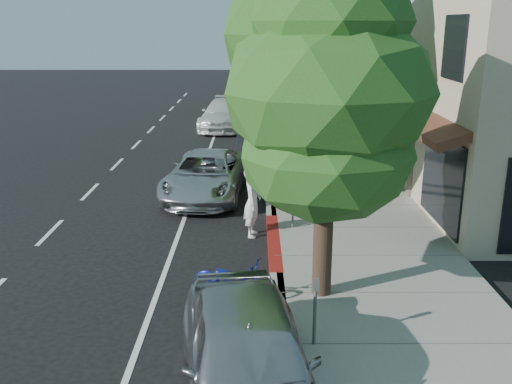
{
  "coord_description": "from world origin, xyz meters",
  "views": [
    {
      "loc": [
        -0.48,
        -12.89,
        5.58
      ],
      "look_at": [
        -0.47,
        1.39,
        1.35
      ],
      "focal_mm": 40.0,
      "sensor_mm": 36.0,
      "label": 1
    }
  ],
  "objects_px": {
    "street_tree_4": "(279,45)",
    "near_car_a": "(248,358)",
    "street_tree_2": "(291,50)",
    "bicycle": "(233,280)",
    "dark_sedan": "(255,152)",
    "street_tree_5": "(275,40)",
    "cyclist": "(252,202)",
    "dark_suv_far": "(255,99)",
    "street_tree_0": "(328,96)",
    "street_tree_1": "(304,39)",
    "silver_suv": "(206,175)",
    "white_pickup": "(224,114)",
    "pedestrian": "(307,171)",
    "street_tree_3": "(284,34)"
  },
  "relations": [
    {
      "from": "street_tree_1",
      "to": "near_car_a",
      "type": "relative_size",
      "value": 1.71
    },
    {
      "from": "street_tree_5",
      "to": "silver_suv",
      "type": "height_order",
      "value": "street_tree_5"
    },
    {
      "from": "silver_suv",
      "to": "street_tree_5",
      "type": "bearing_deg",
      "value": 88.11
    },
    {
      "from": "street_tree_2",
      "to": "street_tree_4",
      "type": "distance_m",
      "value": 12.0
    },
    {
      "from": "street_tree_1",
      "to": "white_pickup",
      "type": "relative_size",
      "value": 1.52
    },
    {
      "from": "street_tree_1",
      "to": "dark_suv_far",
      "type": "height_order",
      "value": "street_tree_1"
    },
    {
      "from": "pedestrian",
      "to": "bicycle",
      "type": "bearing_deg",
      "value": 60.4
    },
    {
      "from": "street_tree_4",
      "to": "pedestrian",
      "type": "bearing_deg",
      "value": -88.84
    },
    {
      "from": "street_tree_0",
      "to": "silver_suv",
      "type": "relative_size",
      "value": 1.3
    },
    {
      "from": "white_pickup",
      "to": "street_tree_5",
      "type": "bearing_deg",
      "value": 78.69
    },
    {
      "from": "street_tree_4",
      "to": "street_tree_3",
      "type": "bearing_deg",
      "value": -90.0
    },
    {
      "from": "dark_suv_far",
      "to": "pedestrian",
      "type": "distance_m",
      "value": 18.86
    },
    {
      "from": "street_tree_2",
      "to": "silver_suv",
      "type": "distance_m",
      "value": 6.64
    },
    {
      "from": "street_tree_2",
      "to": "near_car_a",
      "type": "height_order",
      "value": "street_tree_2"
    },
    {
      "from": "pedestrian",
      "to": "white_pickup",
      "type": "bearing_deg",
      "value": -88.37
    },
    {
      "from": "near_car_a",
      "to": "pedestrian",
      "type": "bearing_deg",
      "value": 72.78
    },
    {
      "from": "cyclist",
      "to": "dark_suv_far",
      "type": "relative_size",
      "value": 0.36
    },
    {
      "from": "street_tree_1",
      "to": "dark_sedan",
      "type": "height_order",
      "value": "street_tree_1"
    },
    {
      "from": "street_tree_2",
      "to": "dark_sedan",
      "type": "height_order",
      "value": "street_tree_2"
    },
    {
      "from": "street_tree_3",
      "to": "cyclist",
      "type": "relative_size",
      "value": 4.32
    },
    {
      "from": "street_tree_2",
      "to": "dark_sedan",
      "type": "xyz_separation_m",
      "value": [
        -1.4,
        -0.81,
        -3.89
      ]
    },
    {
      "from": "dark_suv_far",
      "to": "bicycle",
      "type": "bearing_deg",
      "value": -89.29
    },
    {
      "from": "cyclist",
      "to": "silver_suv",
      "type": "bearing_deg",
      "value": 26.85
    },
    {
      "from": "street_tree_0",
      "to": "bicycle",
      "type": "bearing_deg",
      "value": -177.12
    },
    {
      "from": "street_tree_4",
      "to": "silver_suv",
      "type": "distance_m",
      "value": 17.16
    },
    {
      "from": "bicycle",
      "to": "dark_sedan",
      "type": "xyz_separation_m",
      "value": [
        0.44,
        11.29,
        0.21
      ]
    },
    {
      "from": "street_tree_5",
      "to": "white_pickup",
      "type": "height_order",
      "value": "street_tree_5"
    },
    {
      "from": "street_tree_1",
      "to": "near_car_a",
      "type": "xyz_separation_m",
      "value": [
        -1.5,
        -9.5,
        -4.35
      ]
    },
    {
      "from": "street_tree_3",
      "to": "pedestrian",
      "type": "bearing_deg",
      "value": -88.18
    },
    {
      "from": "street_tree_4",
      "to": "near_car_a",
      "type": "height_order",
      "value": "street_tree_4"
    },
    {
      "from": "silver_suv",
      "to": "near_car_a",
      "type": "bearing_deg",
      "value": -76.4
    },
    {
      "from": "bicycle",
      "to": "near_car_a",
      "type": "relative_size",
      "value": 0.37
    },
    {
      "from": "cyclist",
      "to": "near_car_a",
      "type": "relative_size",
      "value": 0.4
    },
    {
      "from": "street_tree_5",
      "to": "silver_suv",
      "type": "relative_size",
      "value": 1.42
    },
    {
      "from": "street_tree_3",
      "to": "dark_suv_far",
      "type": "distance_m",
      "value": 9.22
    },
    {
      "from": "street_tree_2",
      "to": "street_tree_5",
      "type": "relative_size",
      "value": 0.98
    },
    {
      "from": "street_tree_2",
      "to": "bicycle",
      "type": "height_order",
      "value": "street_tree_2"
    },
    {
      "from": "street_tree_1",
      "to": "silver_suv",
      "type": "bearing_deg",
      "value": 153.56
    },
    {
      "from": "street_tree_5",
      "to": "bicycle",
      "type": "height_order",
      "value": "street_tree_5"
    },
    {
      "from": "street_tree_3",
      "to": "white_pickup",
      "type": "height_order",
      "value": "street_tree_3"
    },
    {
      "from": "street_tree_5",
      "to": "dark_sedan",
      "type": "distance_m",
      "value": 19.23
    },
    {
      "from": "street_tree_0",
      "to": "near_car_a",
      "type": "xyz_separation_m",
      "value": [
        -1.5,
        -3.5,
        -3.43
      ]
    },
    {
      "from": "street_tree_3",
      "to": "near_car_a",
      "type": "relative_size",
      "value": 1.73
    },
    {
      "from": "bicycle",
      "to": "street_tree_5",
      "type": "bearing_deg",
      "value": 17.2
    },
    {
      "from": "street_tree_0",
      "to": "dark_suv_far",
      "type": "height_order",
      "value": "street_tree_0"
    },
    {
      "from": "cyclist",
      "to": "dark_suv_far",
      "type": "height_order",
      "value": "cyclist"
    },
    {
      "from": "near_car_a",
      "to": "street_tree_3",
      "type": "bearing_deg",
      "value": 78.43
    },
    {
      "from": "silver_suv",
      "to": "white_pickup",
      "type": "distance_m",
      "value": 12.82
    },
    {
      "from": "dark_suv_far",
      "to": "pedestrian",
      "type": "bearing_deg",
      "value": -83.03
    },
    {
      "from": "street_tree_0",
      "to": "cyclist",
      "type": "relative_size",
      "value": 3.55
    }
  ]
}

